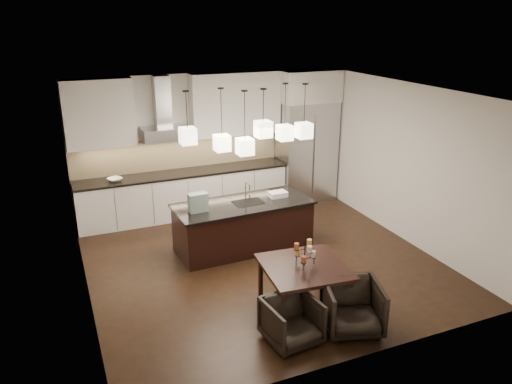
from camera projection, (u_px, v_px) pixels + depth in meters
name	position (u px, v px, depth m)	size (l,w,h in m)	color
floor	(261.00, 261.00, 8.35)	(5.50, 5.50, 0.02)	black
ceiling	(261.00, 91.00, 7.39)	(5.50, 5.50, 0.02)	white
wall_back	(208.00, 142.00, 10.26)	(5.50, 0.02, 2.80)	silver
wall_front	(361.00, 255.00, 5.48)	(5.50, 0.02, 2.80)	silver
wall_left	(77.00, 206.00, 6.86)	(0.02, 5.50, 2.80)	silver
wall_right	(403.00, 162.00, 8.88)	(0.02, 5.50, 2.80)	silver
refrigerator	(306.00, 151.00, 10.81)	(1.20, 0.72, 2.15)	#B7B7BA
fridge_panel	(308.00, 86.00, 10.34)	(1.26, 0.72, 0.65)	silver
lower_cabinets	(185.00, 195.00, 10.07)	(4.21, 0.62, 0.88)	silver
countertop	(183.00, 173.00, 9.92)	(4.21, 0.66, 0.04)	black
backsplash	(179.00, 153.00, 10.06)	(4.21, 0.02, 0.63)	#D1BE8D
upper_cab_left	(99.00, 114.00, 9.06)	(1.25, 0.35, 1.25)	silver
upper_cab_right	(235.00, 104.00, 10.04)	(1.86, 0.35, 1.25)	silver
hood_canopy	(165.00, 133.00, 9.57)	(0.90, 0.52, 0.24)	#B7B7BA
hood_chimney	(162.00, 101.00, 9.46)	(0.30, 0.28, 0.96)	#B7B7BA
fruit_bowl	(115.00, 180.00, 9.37)	(0.26, 0.26, 0.06)	silver
island_body	(243.00, 226.00, 8.67)	(2.29, 0.92, 0.81)	black
island_top	(243.00, 204.00, 8.52)	(2.36, 0.99, 0.04)	black
faucet	(246.00, 191.00, 8.57)	(0.09, 0.22, 0.35)	silver
tote_bag	(198.00, 202.00, 8.10)	(0.31, 0.16, 0.31)	#1D503E
food_container	(278.00, 194.00, 8.79)	(0.31, 0.22, 0.09)	silver
dining_table	(304.00, 287.00, 6.90)	(1.10, 1.10, 0.66)	black
candelabra	(305.00, 253.00, 6.72)	(0.32, 0.32, 0.39)	black
candle_a	(313.00, 254.00, 6.77)	(0.07, 0.07, 0.09)	beige
candle_b	(298.00, 252.00, 6.81)	(0.07, 0.07, 0.09)	#D18C42
candle_c	(304.00, 259.00, 6.62)	(0.07, 0.07, 0.09)	brown
candle_d	(309.00, 242.00, 6.78)	(0.07, 0.07, 0.09)	#D18C42
candle_e	(297.00, 246.00, 6.67)	(0.07, 0.07, 0.09)	brown
candle_f	(310.00, 249.00, 6.59)	(0.07, 0.07, 0.09)	beige
armchair_left	(292.00, 321.00, 6.19)	(0.63, 0.65, 0.59)	black
armchair_right	(352.00, 307.00, 6.42)	(0.71, 0.73, 0.67)	black
pendant_a	(188.00, 136.00, 7.75)	(0.24, 0.24, 0.26)	beige
pendant_b	(222.00, 143.00, 8.10)	(0.24, 0.24, 0.26)	beige
pendant_c	(263.00, 129.00, 7.95)	(0.24, 0.24, 0.26)	beige
pendant_d	(285.00, 133.00, 8.62)	(0.24, 0.24, 0.26)	beige
pendant_e	(304.00, 130.00, 8.54)	(0.24, 0.24, 0.26)	beige
pendant_f	(245.00, 147.00, 7.85)	(0.24, 0.24, 0.26)	beige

